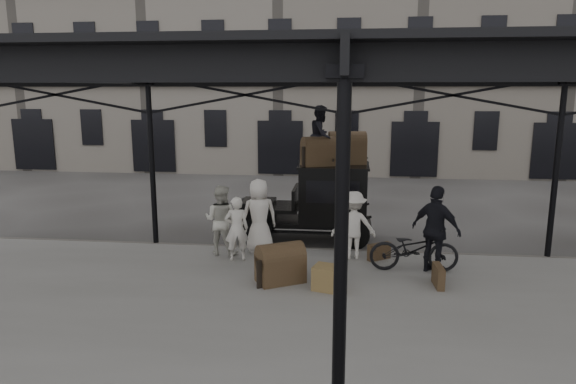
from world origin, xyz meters
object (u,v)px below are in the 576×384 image
Objects in this scene: porter_left at (237,229)px; porter_official at (436,230)px; taxi at (322,199)px; steamer_trunk_platform at (280,266)px; bicycle at (414,249)px; steamer_trunk_roof_near at (319,153)px.

porter_left is 4.59m from porter_official.
taxi reaches higher than steamer_trunk_platform.
bicycle is at bearing 161.15° from porter_left.
porter_left is at bearing 84.05° from bicycle.
steamer_trunk_roof_near reaches higher than steamer_trunk_platform.
taxi is at bearing 49.85° from steamer_trunk_platform.
bicycle is 2.24× the size of steamer_trunk_roof_near.
porter_left is 1.60× the size of steamer_trunk_platform.
taxi is 3.75× the size of steamer_trunk_platform.
steamer_trunk_roof_near reaches higher than taxi.
porter_official is at bearing -63.65° from steamer_trunk_roof_near.
taxi is 1.33m from steamer_trunk_roof_near.
steamer_trunk_roof_near is (-0.08, -0.25, 1.30)m from taxi.
steamer_trunk_roof_near is at bearing 42.24° from bicycle.
steamer_trunk_roof_near is at bearing 50.41° from steamer_trunk_platform.
steamer_trunk_roof_near is 0.91× the size of steamer_trunk_platform.
bicycle is 3.76m from steamer_trunk_roof_near.
bicycle is at bearing 32.04° from porter_official.
bicycle is at bearing -49.42° from taxi.
taxi reaches higher than porter_official.
steamer_trunk_roof_near is (1.82, 2.07, 1.57)m from porter_left.
taxi is 3.01m from porter_left.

